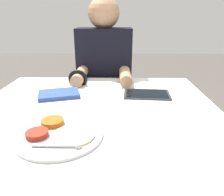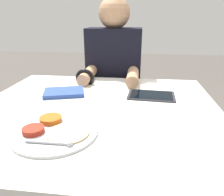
{
  "view_description": "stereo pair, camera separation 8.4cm",
  "coord_description": "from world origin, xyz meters",
  "px_view_note": "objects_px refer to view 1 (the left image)",
  "views": [
    {
      "loc": [
        0.09,
        -0.87,
        1.13
      ],
      "look_at": [
        0.07,
        -0.03,
        0.81
      ],
      "focal_mm": 35.0,
      "sensor_mm": 36.0,
      "label": 1
    },
    {
      "loc": [
        0.17,
        -0.86,
        1.13
      ],
      "look_at": [
        0.07,
        -0.03,
        0.81
      ],
      "focal_mm": 35.0,
      "sensor_mm": 36.0,
      "label": 2
    }
  ],
  "objects_px": {
    "red_notebook": "(59,94)",
    "tablet_device": "(147,94)",
    "person_diner": "(105,93)",
    "thali_tray": "(58,134)"
  },
  "relations": [
    {
      "from": "person_diner",
      "to": "tablet_device",
      "type": "bearing_deg",
      "value": -62.27
    },
    {
      "from": "thali_tray",
      "to": "red_notebook",
      "type": "distance_m",
      "value": 0.39
    },
    {
      "from": "red_notebook",
      "to": "tablet_device",
      "type": "bearing_deg",
      "value": 3.1
    },
    {
      "from": "red_notebook",
      "to": "person_diner",
      "type": "bearing_deg",
      "value": 67.1
    },
    {
      "from": "tablet_device",
      "to": "person_diner",
      "type": "height_order",
      "value": "person_diner"
    },
    {
      "from": "thali_tray",
      "to": "red_notebook",
      "type": "height_order",
      "value": "thali_tray"
    },
    {
      "from": "tablet_device",
      "to": "person_diner",
      "type": "bearing_deg",
      "value": 117.73
    },
    {
      "from": "red_notebook",
      "to": "person_diner",
      "type": "height_order",
      "value": "person_diner"
    },
    {
      "from": "thali_tray",
      "to": "red_notebook",
      "type": "xyz_separation_m",
      "value": [
        -0.09,
        0.38,
        0.0
      ]
    },
    {
      "from": "red_notebook",
      "to": "person_diner",
      "type": "xyz_separation_m",
      "value": [
        0.2,
        0.48,
        -0.16
      ]
    }
  ]
}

